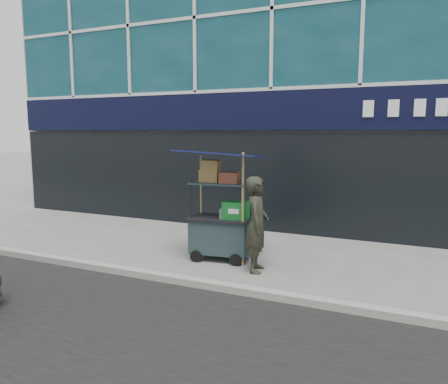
% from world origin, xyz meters
% --- Properties ---
extents(ground, '(80.00, 80.00, 0.00)m').
position_xyz_m(ground, '(0.00, 0.00, 0.00)').
color(ground, slate).
rests_on(ground, ground).
extents(curb, '(80.00, 0.18, 0.12)m').
position_xyz_m(curb, '(0.00, -0.20, 0.06)').
color(curb, gray).
rests_on(curb, ground).
extents(building, '(16.00, 6.20, 12.00)m').
position_xyz_m(building, '(0.00, 6.95, 6.02)').
color(building, slate).
rests_on(building, ground).
extents(vendor_cart, '(1.68, 1.27, 2.10)m').
position_xyz_m(vendor_cart, '(-0.08, 1.31, 0.74)').
color(vendor_cart, '#1C2C2F').
rests_on(vendor_cart, ground).
extents(vendor_man, '(0.53, 0.68, 1.67)m').
position_xyz_m(vendor_man, '(0.78, 0.92, 0.83)').
color(vendor_man, '#282A1F').
rests_on(vendor_man, ground).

